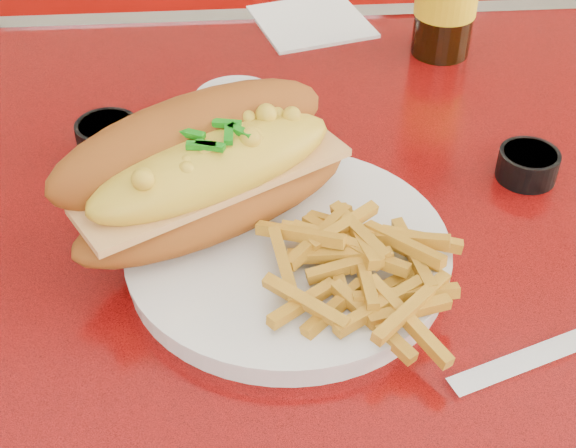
{
  "coord_description": "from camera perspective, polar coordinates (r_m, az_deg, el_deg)",
  "views": [
    {
      "loc": [
        -0.04,
        -0.53,
        1.22
      ],
      "look_at": [
        -0.0,
        -0.05,
        0.81
      ],
      "focal_mm": 50.0,
      "sensor_mm": 36.0,
      "label": 1
    }
  ],
  "objects": [
    {
      "name": "diner_table",
      "position": [
        0.8,
        -0.09,
        -8.71
      ],
      "size": [
        1.23,
        0.83,
        0.77
      ],
      "color": "red",
      "rests_on": "ground"
    },
    {
      "name": "booth_bench_far",
      "position": [
        1.63,
        -2.15,
        5.51
      ],
      "size": [
        1.2,
        0.51,
        0.9
      ],
      "color": "#A7110B",
      "rests_on": "ground"
    },
    {
      "name": "dinner_plate",
      "position": [
        0.65,
        -0.0,
        -2.0
      ],
      "size": [
        0.33,
        0.33,
        0.02
      ],
      "rotation": [
        0.0,
        0.0,
        -0.3
      ],
      "color": "silver",
      "rests_on": "diner_table"
    },
    {
      "name": "mac_hoagie",
      "position": [
        0.64,
        -5.83,
        3.9
      ],
      "size": [
        0.27,
        0.23,
        0.11
      ],
      "rotation": [
        0.0,
        0.0,
        0.52
      ],
      "color": "#944C17",
      "rests_on": "dinner_plate"
    },
    {
      "name": "fries_pile",
      "position": [
        0.6,
        4.59,
        -3.01
      ],
      "size": [
        0.15,
        0.14,
        0.04
      ],
      "primitive_type": null,
      "rotation": [
        0.0,
        0.0,
        -0.29
      ],
      "color": "gold",
      "rests_on": "dinner_plate"
    },
    {
      "name": "fork",
      "position": [
        0.69,
        -3.79,
        2.28
      ],
      "size": [
        0.08,
        0.15,
        0.0
      ],
      "rotation": [
        0.0,
        0.0,
        2.0
      ],
      "color": "silver",
      "rests_on": "dinner_plate"
    },
    {
      "name": "gravy_ramekin",
      "position": [
        0.78,
        -3.64,
        7.71
      ],
      "size": [
        0.09,
        0.09,
        0.05
      ],
      "rotation": [
        0.0,
        0.0,
        0.06
      ],
      "color": "silver",
      "rests_on": "diner_table"
    },
    {
      "name": "sauce_cup_left",
      "position": [
        0.79,
        -12.68,
        6.15
      ],
      "size": [
        0.07,
        0.07,
        0.03
      ],
      "rotation": [
        0.0,
        0.0,
        -0.19
      ],
      "color": "black",
      "rests_on": "diner_table"
    },
    {
      "name": "sauce_cup_right",
      "position": [
        0.76,
        16.7,
        4.13
      ],
      "size": [
        0.07,
        0.07,
        0.03
      ],
      "rotation": [
        0.0,
        0.0,
        0.37
      ],
      "color": "black",
      "rests_on": "diner_table"
    },
    {
      "name": "paper_napkin",
      "position": [
        1.01,
        1.68,
        14.2
      ],
      "size": [
        0.16,
        0.16,
        0.0
      ],
      "primitive_type": "cube",
      "rotation": [
        0.0,
        0.0,
        0.27
      ],
      "color": "white",
      "rests_on": "diner_table"
    }
  ]
}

